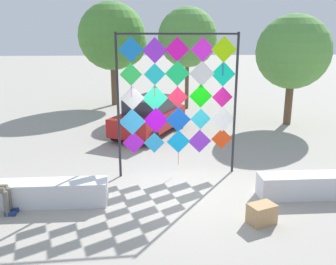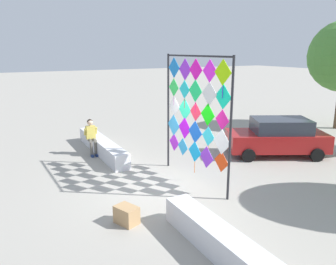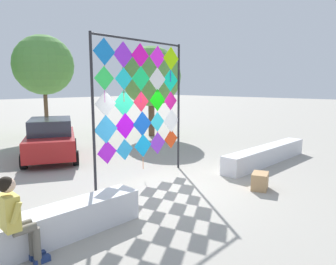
{
  "view_description": "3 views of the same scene",
  "coord_description": "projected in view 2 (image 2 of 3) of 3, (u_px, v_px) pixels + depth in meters",
  "views": [
    {
      "loc": [
        -0.95,
        -8.45,
        3.92
      ],
      "look_at": [
        -0.33,
        0.43,
        1.46
      ],
      "focal_mm": 38.38,
      "sensor_mm": 36.0,
      "label": 1
    },
    {
      "loc": [
        8.44,
        -4.3,
        4.09
      ],
      "look_at": [
        -0.14,
        0.32,
        1.66
      ],
      "focal_mm": 35.65,
      "sensor_mm": 36.0,
      "label": 2
    },
    {
      "loc": [
        -5.73,
        -5.47,
        2.69
      ],
      "look_at": [
        0.2,
        0.36,
        1.43
      ],
      "focal_mm": 33.14,
      "sensor_mm": 36.0,
      "label": 3
    }
  ],
  "objects": [
    {
      "name": "ground",
      "position": [
        161.0,
        188.0,
        10.18
      ],
      "size": [
        120.0,
        120.0,
        0.0
      ],
      "primitive_type": "plane",
      "color": "#9E998E"
    },
    {
      "name": "plaza_ledge_left",
      "position": [
        102.0,
        146.0,
        13.5
      ],
      "size": [
        4.8,
        0.58,
        0.58
      ],
      "primitive_type": "cube",
      "color": "silver",
      "rests_on": "ground"
    },
    {
      "name": "plaza_ledge_right",
      "position": [
        240.0,
        258.0,
        6.25
      ],
      "size": [
        4.8,
        0.58,
        0.58
      ],
      "primitive_type": "cube",
      "color": "silver",
      "rests_on": "ground"
    },
    {
      "name": "kite_display_rack",
      "position": [
        196.0,
        110.0,
        10.18
      ],
      "size": [
        3.32,
        0.21,
        3.96
      ],
      "color": "#232328",
      "rests_on": "ground"
    },
    {
      "name": "seated_vendor",
      "position": [
        91.0,
        134.0,
        13.18
      ],
      "size": [
        0.63,
        0.52,
        1.43
      ],
      "color": "#666056",
      "rests_on": "ground"
    },
    {
      "name": "parked_car",
      "position": [
        277.0,
        137.0,
        13.16
      ],
      "size": [
        3.19,
        4.13,
        1.48
      ],
      "color": "maroon",
      "rests_on": "ground"
    },
    {
      "name": "cardboard_box_large",
      "position": [
        127.0,
        215.0,
        8.04
      ],
      "size": [
        0.66,
        0.56,
        0.44
      ],
      "primitive_type": "cube",
      "rotation": [
        0.0,
        0.0,
        0.38
      ],
      "color": "tan",
      "rests_on": "ground"
    }
  ]
}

